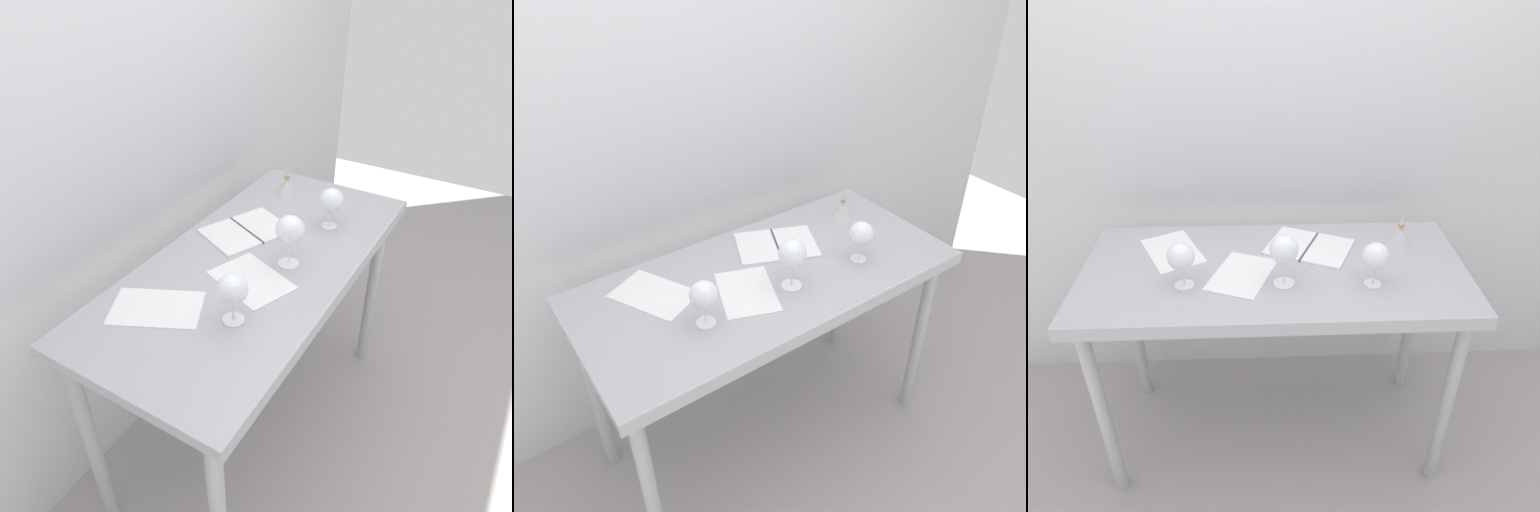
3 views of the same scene
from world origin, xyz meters
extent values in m
plane|color=#9E9994|center=(0.00, 0.00, 0.00)|extent=(6.00, 6.00, 0.00)
cube|color=silver|center=(0.00, 0.49, 1.30)|extent=(3.80, 0.04, 2.60)
cube|color=#A6A6AB|center=(0.00, 0.00, 0.88)|extent=(1.40, 0.64, 0.04)
cube|color=#A6A6AB|center=(0.00, -0.33, 0.88)|extent=(1.40, 0.01, 0.05)
cylinder|color=#A6A6AB|center=(0.64, -0.26, 0.43)|extent=(0.05, 0.05, 0.86)
cylinder|color=#A6A6AB|center=(-0.64, 0.26, 0.43)|extent=(0.05, 0.05, 0.86)
cylinder|color=#A6A6AB|center=(0.64, 0.26, 0.43)|extent=(0.05, 0.05, 0.86)
cylinder|color=white|center=(0.03, -0.12, 0.90)|extent=(0.07, 0.07, 0.00)
cylinder|color=white|center=(0.03, -0.12, 0.95)|extent=(0.01, 0.01, 0.09)
sphere|color=white|center=(0.03, -0.12, 1.04)|extent=(0.10, 0.10, 0.10)
cylinder|color=maroon|center=(0.03, -0.12, 1.02)|extent=(0.07, 0.07, 0.02)
cylinder|color=white|center=(-0.31, -0.11, 0.90)|extent=(0.07, 0.07, 0.00)
cylinder|color=white|center=(-0.31, -0.11, 0.94)|extent=(0.01, 0.01, 0.07)
sphere|color=white|center=(-0.31, -0.11, 1.02)|extent=(0.09, 0.09, 0.09)
cylinder|color=#5A0A20|center=(-0.31, -0.11, 1.00)|extent=(0.07, 0.07, 0.02)
cylinder|color=white|center=(0.34, -0.13, 0.90)|extent=(0.06, 0.06, 0.00)
cylinder|color=white|center=(0.34, -0.13, 0.94)|extent=(0.01, 0.01, 0.07)
sphere|color=white|center=(0.34, -0.13, 1.02)|extent=(0.09, 0.09, 0.09)
cylinder|color=maroon|center=(0.34, -0.13, 1.00)|extent=(0.06, 0.06, 0.02)
cube|color=white|center=(0.07, 0.16, 0.90)|extent=(0.23, 0.27, 0.01)
cube|color=white|center=(0.21, 0.09, 0.90)|extent=(0.23, 0.27, 0.01)
cube|color=#3F3F47|center=(0.14, 0.13, 0.90)|extent=(0.10, 0.21, 0.01)
cube|color=white|center=(-0.39, 0.12, 0.90)|extent=(0.28, 0.33, 0.00)
cube|color=white|center=(-0.12, -0.05, 0.90)|extent=(0.27, 0.31, 0.00)
cone|color=#BDBDBD|center=(0.50, 0.14, 0.94)|extent=(0.10, 0.10, 0.08)
cylinder|color=#C17F4C|center=(0.50, 0.14, 0.98)|extent=(0.02, 0.02, 0.01)
cone|color=#BDBDBD|center=(0.50, 0.14, 1.01)|extent=(0.02, 0.02, 0.04)
camera|label=1|loc=(-1.23, -0.74, 1.88)|focal=34.51mm
camera|label=2|loc=(-0.88, -1.27, 2.05)|focal=36.89mm
camera|label=3|loc=(-0.03, -1.50, 1.87)|focal=34.18mm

